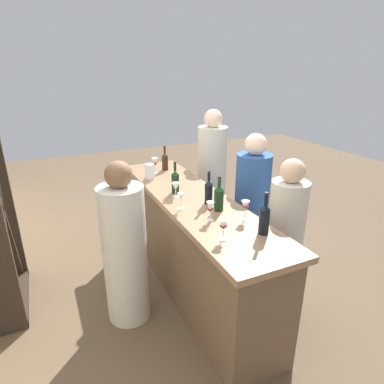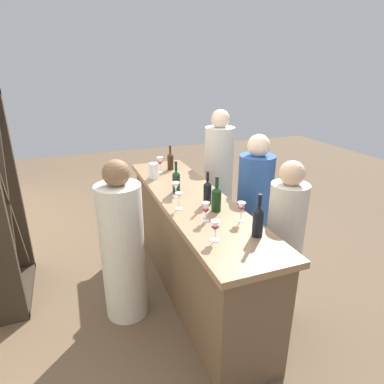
{
  "view_description": "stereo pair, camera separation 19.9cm",
  "coord_description": "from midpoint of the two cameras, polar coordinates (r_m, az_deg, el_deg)",
  "views": [
    {
      "loc": [
        -2.51,
        1.17,
        2.11
      ],
      "look_at": [
        0.0,
        0.0,
        1.04
      ],
      "focal_mm": 30.65,
      "sensor_mm": 36.0,
      "label": 1
    },
    {
      "loc": [
        -2.59,
        0.99,
        2.11
      ],
      "look_at": [
        0.0,
        0.0,
        1.04
      ],
      "focal_mm": 30.65,
      "sensor_mm": 36.0,
      "label": 2
    }
  ],
  "objects": [
    {
      "name": "wine_bottle_rightmost_amber_brown",
      "position": [
        3.77,
        -2.27,
        5.48
      ],
      "size": [
        0.07,
        0.07,
        0.28
      ],
      "color": "#331E0F",
      "rests_on": "bar_counter"
    },
    {
      "name": "wine_bottle_center_near_black",
      "position": [
        2.81,
        4.72,
        0.01
      ],
      "size": [
        0.07,
        0.07,
        0.29
      ],
      "color": "black",
      "rests_on": "bar_counter"
    },
    {
      "name": "wine_glass_far_right",
      "position": [
        2.7,
        -0.2,
        -0.95
      ],
      "size": [
        0.06,
        0.06,
        0.14
      ],
      "color": "white",
      "rests_on": "bar_counter"
    },
    {
      "name": "person_server_behind",
      "position": [
        2.86,
        -10.01,
        -9.72
      ],
      "size": [
        0.45,
        0.45,
        1.44
      ],
      "rotation": [
        0.0,
        0.0,
        -1.35
      ],
      "color": "beige",
      "rests_on": "ground"
    },
    {
      "name": "wine_glass_near_left",
      "position": [
        2.53,
        10.82,
        -2.8
      ],
      "size": [
        0.06,
        0.06,
        0.16
      ],
      "color": "white",
      "rests_on": "bar_counter"
    },
    {
      "name": "wine_glass_near_center",
      "position": [
        3.66,
        -4.05,
        5.25
      ],
      "size": [
        0.07,
        0.07,
        0.18
      ],
      "color": "white",
      "rests_on": "bar_counter"
    },
    {
      "name": "wine_glass_far_center",
      "position": [
        2.23,
        6.64,
        -6.07
      ],
      "size": [
        0.06,
        0.06,
        0.15
      ],
      "color": "white",
      "rests_on": "bar_counter"
    },
    {
      "name": "wine_glass_near_right",
      "position": [
        2.5,
        4.7,
        -2.97
      ],
      "size": [
        0.06,
        0.06,
        0.16
      ],
      "color": "white",
      "rests_on": "bar_counter"
    },
    {
      "name": "person_right_guest",
      "position": [
        2.98,
        17.55,
        -8.99
      ],
      "size": [
        0.34,
        0.34,
        1.42
      ],
      "rotation": [
        0.0,
        0.0,
        1.47
      ],
      "color": "beige",
      "rests_on": "ground"
    },
    {
      "name": "person_left_guest",
      "position": [
        4.18,
        6.0,
        2.14
      ],
      "size": [
        0.44,
        0.44,
        1.63
      ],
      "rotation": [
        0.0,
        0.0,
        1.81
      ],
      "color": "beige",
      "rests_on": "ground"
    },
    {
      "name": "wine_bottle_leftmost_near_black",
      "position": [
        2.34,
        13.83,
        -4.87
      ],
      "size": [
        0.08,
        0.08,
        0.32
      ],
      "color": "black",
      "rests_on": "bar_counter"
    },
    {
      "name": "wine_glass_far_left",
      "position": [
        2.97,
        -0.94,
        0.94
      ],
      "size": [
        0.07,
        0.07,
        0.14
      ],
      "color": "white",
      "rests_on": "bar_counter"
    },
    {
      "name": "person_center_guest",
      "position": [
        3.41,
        12.31,
        -3.78
      ],
      "size": [
        0.37,
        0.37,
        1.51
      ],
      "rotation": [
        0.0,
        0.0,
        1.65
      ],
      "color": "#284C8C",
      "rests_on": "ground"
    },
    {
      "name": "ground_plane",
      "position": [
        3.48,
        1.7,
        -16.16
      ],
      "size": [
        12.0,
        12.0,
        0.0
      ],
      "primitive_type": "plane",
      "color": "brown"
    },
    {
      "name": "water_pitcher",
      "position": [
        3.48,
        -5.06,
        3.69
      ],
      "size": [
        0.1,
        0.1,
        0.17
      ],
      "color": "silver",
      "rests_on": "bar_counter"
    },
    {
      "name": "wine_bottle_second_left_dark_green",
      "position": [
        2.68,
        6.38,
        -1.11
      ],
      "size": [
        0.08,
        0.08,
        0.3
      ],
      "color": "black",
      "rests_on": "bar_counter"
    },
    {
      "name": "wine_bottle_second_right_dark_green",
      "position": [
        3.06,
        -0.91,
        1.93
      ],
      "size": [
        0.07,
        0.07,
        0.3
      ],
      "color": "black",
      "rests_on": "bar_counter"
    },
    {
      "name": "bar_counter",
      "position": [
        3.2,
        1.8,
        -9.05
      ],
      "size": [
        2.49,
        0.6,
        0.99
      ],
      "color": "brown",
      "rests_on": "ground"
    }
  ]
}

